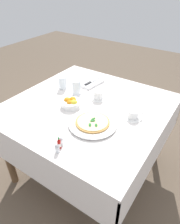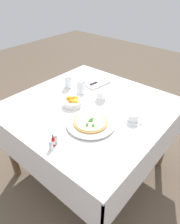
% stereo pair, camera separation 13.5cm
% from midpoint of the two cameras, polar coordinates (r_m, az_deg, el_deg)
% --- Properties ---
extents(ground_plane, '(8.00, 8.00, 0.00)m').
position_cam_midpoint_polar(ground_plane, '(2.08, 1.80, -15.57)').
color(ground_plane, brown).
extents(dining_table, '(1.16, 1.16, 0.74)m').
position_cam_midpoint_polar(dining_table, '(1.66, 2.18, -1.83)').
color(dining_table, white).
rests_on(dining_table, ground_plane).
extents(pizza_plate, '(0.32, 0.32, 0.02)m').
position_cam_midpoint_polar(pizza_plate, '(1.38, 2.98, -3.33)').
color(pizza_plate, white).
rests_on(pizza_plate, dining_table).
extents(pizza, '(0.23, 0.23, 0.02)m').
position_cam_midpoint_polar(pizza, '(1.37, 3.00, -2.88)').
color(pizza, '#C68E47').
rests_on(pizza, pizza_plate).
extents(coffee_cup_near_right, '(0.13, 0.13, 0.06)m').
position_cam_midpoint_polar(coffee_cup_near_right, '(1.45, 14.51, -1.57)').
color(coffee_cup_near_right, white).
rests_on(coffee_cup_near_right, dining_table).
extents(coffee_cup_right_edge, '(0.13, 0.13, 0.07)m').
position_cam_midpoint_polar(coffee_cup_right_edge, '(1.65, 5.48, 4.46)').
color(coffee_cup_right_edge, white).
rests_on(coffee_cup_right_edge, dining_table).
extents(water_glass_back_corner, '(0.07, 0.07, 0.12)m').
position_cam_midpoint_polar(water_glass_back_corner, '(1.72, -0.28, 6.78)').
color(water_glass_back_corner, white).
rests_on(water_glass_back_corner, dining_table).
extents(water_glass_far_right, '(0.07, 0.07, 0.10)m').
position_cam_midpoint_polar(water_glass_far_right, '(1.83, -3.94, 8.22)').
color(water_glass_far_right, white).
rests_on(water_glass_far_right, dining_table).
extents(napkin_folded, '(0.24, 0.16, 0.02)m').
position_cam_midpoint_polar(napkin_folded, '(1.89, 4.06, 7.91)').
color(napkin_folded, white).
rests_on(napkin_folded, dining_table).
extents(dinner_knife, '(0.20, 0.04, 0.01)m').
position_cam_midpoint_polar(dinner_knife, '(1.88, 4.13, 8.32)').
color(dinner_knife, silver).
rests_on(dinner_knife, napkin_folded).
extents(citrus_bowl, '(0.15, 0.15, 0.07)m').
position_cam_midpoint_polar(citrus_bowl, '(1.57, -2.37, 2.75)').
color(citrus_bowl, white).
rests_on(citrus_bowl, dining_table).
extents(hot_sauce_bottle, '(0.02, 0.02, 0.08)m').
position_cam_midpoint_polar(hot_sauce_bottle, '(1.22, -7.03, -8.15)').
color(hot_sauce_bottle, '#B7140F').
rests_on(hot_sauce_bottle, dining_table).
extents(salt_shaker, '(0.03, 0.03, 0.06)m').
position_cam_midpoint_polar(salt_shaker, '(1.24, -6.38, -7.59)').
color(salt_shaker, white).
rests_on(salt_shaker, dining_table).
extents(pepper_shaker, '(0.03, 0.03, 0.06)m').
position_cam_midpoint_polar(pepper_shaker, '(1.21, -7.64, -9.35)').
color(pepper_shaker, white).
rests_on(pepper_shaker, dining_table).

